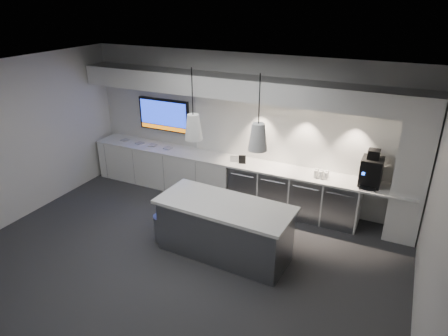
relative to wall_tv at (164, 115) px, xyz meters
The scene contains 28 objects.
floor 3.47m from the wall_tv, 52.18° to the right, with size 7.00×7.00×0.00m, color #303032.
ceiling 3.42m from the wall_tv, 52.18° to the right, with size 7.00×7.00×0.00m, color black.
wall_back 1.90m from the wall_tv, ahead, with size 7.00×7.00×0.00m, color silver.
wall_front 5.30m from the wall_tv, 68.99° to the right, with size 7.00×7.00×0.00m, color silver.
wall_left 2.92m from the wall_tv, 123.17° to the right, with size 7.00×7.00×0.00m, color silver.
wall_right 5.93m from the wall_tv, 24.38° to the right, with size 7.00×7.00×0.00m, color silver.
back_counter 2.04m from the wall_tv, ahead, with size 6.80×0.65×0.04m, color white.
left_base_cabinets 1.17m from the wall_tv, 61.19° to the right, with size 3.30×0.63×0.86m, color white.
fridge_unit_a 2.45m from the wall_tv, ahead, with size 0.60×0.61×0.85m, color gray.
fridge_unit_b 3.01m from the wall_tv, ahead, with size 0.60×0.61×0.85m, color gray.
fridge_unit_c 3.60m from the wall_tv, ahead, with size 0.60×0.61×0.85m, color gray.
fridge_unit_d 4.21m from the wall_tv, ahead, with size 0.60×0.61×0.85m, color gray.
backsplash 3.10m from the wall_tv, ahead, with size 4.60×0.03×1.30m, color white.
soffit 2.09m from the wall_tv, ahead, with size 6.90×0.60×0.40m, color white.
column 5.11m from the wall_tv, ahead, with size 0.55×0.55×2.60m, color white.
wall_tv is the anchor object (origin of this frame).
island 3.41m from the wall_tv, 39.98° to the right, with size 2.26×1.06×0.94m.
bin 2.86m from the wall_tv, 58.51° to the right, with size 0.34×0.34×0.48m, color gray.
coffee_machine 4.49m from the wall_tv, ahead, with size 0.36×0.53×0.66m.
sign_black 2.16m from the wall_tv, ahead, with size 0.14×0.02×0.18m, color black.
sign_white 2.00m from the wall_tv, 10.58° to the right, with size 0.18×0.02×0.14m, color white.
cup_cluster 3.69m from the wall_tv, ahead, with size 0.26×0.17×0.14m, color silver, non-canonical shape.
tray_a 1.16m from the wall_tv, 163.64° to the right, with size 0.16×0.16×0.03m, color #A0A0A0.
tray_b 0.87m from the wall_tv, 149.57° to the right, with size 0.16×0.16×0.03m, color #A0A0A0.
tray_c 0.72m from the wall_tv, 119.22° to the right, with size 0.16×0.16×0.03m, color #A0A0A0.
tray_d 0.75m from the wall_tv, 49.41° to the right, with size 0.16×0.16×0.03m, color #A0A0A0.
pendant_left 2.91m from the wall_tv, 46.83° to the right, with size 0.28×0.28×1.10m.
pendant_right 3.70m from the wall_tv, 34.65° to the right, with size 0.28×0.28×1.10m.
Camera 1 is at (2.98, -4.69, 4.02)m, focal length 32.00 mm.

